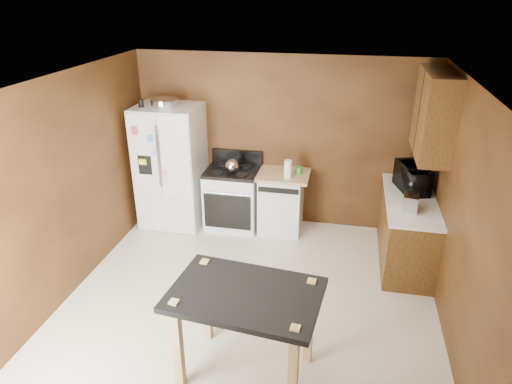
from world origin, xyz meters
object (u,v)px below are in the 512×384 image
(toaster, at_px, (411,202))
(refrigerator, at_px, (171,166))
(roasting_pan, at_px, (165,102))
(green_canister, at_px, (299,170))
(microwave, at_px, (412,179))
(dishwasher, at_px, (281,201))
(pen_cup, at_px, (141,103))
(paper_towel, at_px, (288,169))
(gas_range, at_px, (233,197))
(island, at_px, (245,305))
(kettle, at_px, (232,166))

(toaster, relative_size, refrigerator, 0.15)
(roasting_pan, bearing_deg, green_canister, 3.08)
(microwave, distance_m, dishwasher, 1.85)
(roasting_pan, xyz_separation_m, dishwasher, (1.66, 0.07, -1.40))
(pen_cup, height_order, paper_towel, pen_cup)
(roasting_pan, relative_size, pen_cup, 3.67)
(roasting_pan, relative_size, dishwasher, 0.44)
(gas_range, xyz_separation_m, dishwasher, (0.72, 0.02, -0.01))
(toaster, relative_size, island, 0.20)
(green_canister, height_order, refrigerator, refrigerator)
(microwave, distance_m, island, 3.05)
(paper_towel, bearing_deg, green_canister, 52.02)
(refrigerator, bearing_deg, microwave, -2.66)
(toaster, distance_m, island, 2.53)
(toaster, bearing_deg, refrigerator, 177.24)
(pen_cup, bearing_deg, roasting_pan, 26.21)
(kettle, height_order, dishwasher, kettle)
(pen_cup, bearing_deg, toaster, -9.74)
(pen_cup, relative_size, green_canister, 0.98)
(green_canister, distance_m, toaster, 1.67)
(paper_towel, height_order, refrigerator, refrigerator)
(kettle, distance_m, toaster, 2.47)
(kettle, bearing_deg, paper_towel, -0.74)
(roasting_pan, xyz_separation_m, pen_cup, (-0.29, -0.14, 0.00))
(roasting_pan, relative_size, island, 0.28)
(pen_cup, bearing_deg, dishwasher, 6.21)
(roasting_pan, distance_m, island, 3.43)
(pen_cup, xyz_separation_m, dishwasher, (1.94, 0.21, -1.40))
(microwave, bearing_deg, gas_range, 68.04)
(pen_cup, distance_m, island, 3.48)
(roasting_pan, xyz_separation_m, island, (1.77, -2.74, -1.07))
(green_canister, height_order, dishwasher, green_canister)
(microwave, xyz_separation_m, gas_range, (-2.45, 0.22, -0.59))
(kettle, relative_size, microwave, 0.35)
(refrigerator, relative_size, island, 1.30)
(dishwasher, height_order, island, island)
(paper_towel, bearing_deg, pen_cup, -177.88)
(kettle, distance_m, gas_range, 0.55)
(paper_towel, bearing_deg, dishwasher, 127.44)
(microwave, relative_size, gas_range, 0.51)
(kettle, relative_size, gas_range, 0.18)
(kettle, bearing_deg, gas_range, 102.48)
(green_canister, bearing_deg, refrigerator, -176.44)
(kettle, distance_m, island, 2.81)
(green_canister, bearing_deg, microwave, -10.28)
(roasting_pan, distance_m, kettle, 1.28)
(refrigerator, bearing_deg, island, -57.42)
(paper_towel, relative_size, green_canister, 2.35)
(pen_cup, bearing_deg, island, -51.68)
(roasting_pan, xyz_separation_m, green_canister, (1.89, 0.10, -0.90))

